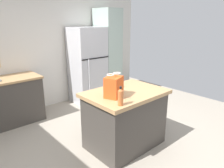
# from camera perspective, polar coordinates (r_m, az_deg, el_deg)

# --- Properties ---
(ground) EXTENTS (6.49, 6.49, 0.00)m
(ground) POSITION_cam_1_polar(r_m,az_deg,el_deg) (3.47, 1.03, -16.76)
(ground) COLOR #9E9384
(back_wall) EXTENTS (5.41, 0.13, 2.54)m
(back_wall) POSITION_cam_1_polar(r_m,az_deg,el_deg) (4.91, -18.25, 8.45)
(back_wall) COLOR silver
(back_wall) RESTS_ON ground
(kitchen_island) EXTENTS (1.19, 0.84, 0.90)m
(kitchen_island) POSITION_cam_1_polar(r_m,az_deg,el_deg) (3.33, 3.49, -9.30)
(kitchen_island) COLOR #423D38
(kitchen_island) RESTS_ON ground
(refrigerator) EXTENTS (0.76, 0.68, 1.77)m
(refrigerator) POSITION_cam_1_polar(r_m,az_deg,el_deg) (5.07, -6.59, 5.01)
(refrigerator) COLOR #B7B7BC
(refrigerator) RESTS_ON ground
(tall_cabinet) EXTENTS (0.47, 0.60, 2.19)m
(tall_cabinet) POSITION_cam_1_polar(r_m,az_deg,el_deg) (5.42, -1.16, 8.15)
(tall_cabinet) COLOR #9EB2A8
(tall_cabinet) RESTS_ON ground
(sink_counter) EXTENTS (1.38, 0.64, 1.08)m
(sink_counter) POSITION_cam_1_polar(r_m,az_deg,el_deg) (4.44, -27.35, -4.32)
(sink_counter) COLOR #423D38
(sink_counter) RESTS_ON ground
(shopping_bag) EXTENTS (0.30, 0.27, 0.33)m
(shopping_bag) POSITION_cam_1_polar(r_m,az_deg,el_deg) (2.89, 0.46, -0.76)
(shopping_bag) COLOR #DB511E
(shopping_bag) RESTS_ON kitchen_island
(small_box) EXTENTS (0.19, 0.18, 0.16)m
(small_box) POSITION_cam_1_polar(r_m,az_deg,el_deg) (3.34, 0.25, 0.44)
(small_box) COLOR #388E66
(small_box) RESTS_ON kitchen_island
(bottle) EXTENTS (0.07, 0.07, 0.25)m
(bottle) POSITION_cam_1_polar(r_m,az_deg,el_deg) (2.62, 2.31, -3.49)
(bottle) COLOR #C66633
(bottle) RESTS_ON kitchen_island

